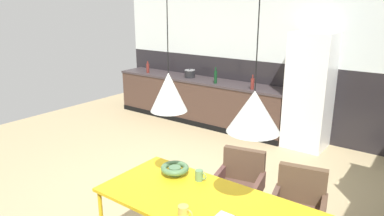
{
  "coord_description": "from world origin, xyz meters",
  "views": [
    {
      "loc": [
        2.64,
        -2.94,
        2.31
      ],
      "look_at": [
        -0.02,
        0.65,
        0.99
      ],
      "focal_mm": 32.88,
      "sensor_mm": 36.0,
      "label": 1
    }
  ],
  "objects_px": {
    "armchair_far_side": "(299,201)",
    "mug_glass_clear": "(184,212)",
    "armchair_facing_counter": "(240,178)",
    "cooking_pot": "(190,74)",
    "bottle_wine_green": "(216,77)",
    "fruit_bowl": "(175,169)",
    "mug_white_ceramic": "(199,175)",
    "bottle_oil_tall": "(148,68)",
    "pendant_lamp_over_table_near": "(169,92)",
    "dining_table": "(208,207)",
    "pendant_lamp_over_table_far": "(254,111)",
    "bottle_vinegar_dark": "(252,84)",
    "refrigerator_column": "(310,91)"
  },
  "relations": [
    {
      "from": "armchair_far_side",
      "to": "mug_glass_clear",
      "type": "bearing_deg",
      "value": 54.88
    },
    {
      "from": "armchair_facing_counter",
      "to": "cooking_pot",
      "type": "relative_size",
      "value": 3.79
    },
    {
      "from": "bottle_wine_green",
      "to": "armchair_far_side",
      "type": "bearing_deg",
      "value": -44.05
    },
    {
      "from": "fruit_bowl",
      "to": "mug_white_ceramic",
      "type": "bearing_deg",
      "value": 10.19
    },
    {
      "from": "bottle_oil_tall",
      "to": "pendant_lamp_over_table_near",
      "type": "relative_size",
      "value": 0.23
    },
    {
      "from": "mug_glass_clear",
      "to": "bottle_oil_tall",
      "type": "bearing_deg",
      "value": 136.24
    },
    {
      "from": "mug_glass_clear",
      "to": "pendant_lamp_over_table_near",
      "type": "xyz_separation_m",
      "value": [
        -0.35,
        0.27,
        0.83
      ]
    },
    {
      "from": "dining_table",
      "to": "pendant_lamp_over_table_far",
      "type": "bearing_deg",
      "value": -4.99
    },
    {
      "from": "armchair_far_side",
      "to": "bottle_vinegar_dark",
      "type": "distance_m",
      "value": 3.05
    },
    {
      "from": "refrigerator_column",
      "to": "bottle_wine_green",
      "type": "bearing_deg",
      "value": -174.71
    },
    {
      "from": "armchair_facing_counter",
      "to": "fruit_bowl",
      "type": "height_order",
      "value": "fruit_bowl"
    },
    {
      "from": "armchair_facing_counter",
      "to": "pendant_lamp_over_table_near",
      "type": "xyz_separation_m",
      "value": [
        -0.17,
        -0.96,
        1.12
      ]
    },
    {
      "from": "mug_white_ceramic",
      "to": "pendant_lamp_over_table_far",
      "type": "relative_size",
      "value": 0.11
    },
    {
      "from": "dining_table",
      "to": "bottle_oil_tall",
      "type": "height_order",
      "value": "bottle_oil_tall"
    },
    {
      "from": "cooking_pot",
      "to": "bottle_vinegar_dark",
      "type": "height_order",
      "value": "bottle_vinegar_dark"
    },
    {
      "from": "mug_white_ceramic",
      "to": "pendant_lamp_over_table_near",
      "type": "distance_m",
      "value": 0.89
    },
    {
      "from": "dining_table",
      "to": "bottle_oil_tall",
      "type": "distance_m",
      "value": 5.11
    },
    {
      "from": "pendant_lamp_over_table_near",
      "to": "dining_table",
      "type": "bearing_deg",
      "value": 4.33
    },
    {
      "from": "bottle_oil_tall",
      "to": "refrigerator_column",
      "type": "bearing_deg",
      "value": 2.12
    },
    {
      "from": "bottle_wine_green",
      "to": "pendant_lamp_over_table_near",
      "type": "xyz_separation_m",
      "value": [
        1.7,
        -3.36,
        0.62
      ]
    },
    {
      "from": "mug_white_ceramic",
      "to": "dining_table",
      "type": "bearing_deg",
      "value": -43.36
    },
    {
      "from": "armchair_far_side",
      "to": "mug_white_ceramic",
      "type": "height_order",
      "value": "mug_white_ceramic"
    },
    {
      "from": "pendant_lamp_over_table_far",
      "to": "refrigerator_column",
      "type": "bearing_deg",
      "value": 101.98
    },
    {
      "from": "pendant_lamp_over_table_near",
      "to": "refrigerator_column",
      "type": "bearing_deg",
      "value": 89.77
    },
    {
      "from": "bottle_oil_tall",
      "to": "armchair_facing_counter",
      "type": "bearing_deg",
      "value": -33.7
    },
    {
      "from": "mug_glass_clear",
      "to": "pendant_lamp_over_table_near",
      "type": "bearing_deg",
      "value": 142.82
    },
    {
      "from": "dining_table",
      "to": "armchair_facing_counter",
      "type": "bearing_deg",
      "value": 102.62
    },
    {
      "from": "fruit_bowl",
      "to": "bottle_wine_green",
      "type": "distance_m",
      "value": 3.48
    },
    {
      "from": "fruit_bowl",
      "to": "mug_glass_clear",
      "type": "bearing_deg",
      "value": -45.51
    },
    {
      "from": "dining_table",
      "to": "pendant_lamp_over_table_far",
      "type": "relative_size",
      "value": 1.73
    },
    {
      "from": "cooking_pot",
      "to": "pendant_lamp_over_table_far",
      "type": "xyz_separation_m",
      "value": [
        3.18,
        -3.52,
        0.64
      ]
    },
    {
      "from": "armchair_facing_counter",
      "to": "mug_white_ceramic",
      "type": "distance_m",
      "value": 0.74
    },
    {
      "from": "refrigerator_column",
      "to": "armchair_facing_counter",
      "type": "height_order",
      "value": "refrigerator_column"
    },
    {
      "from": "pendant_lamp_over_table_far",
      "to": "dining_table",
      "type": "bearing_deg",
      "value": 175.01
    },
    {
      "from": "armchair_facing_counter",
      "to": "refrigerator_column",
      "type": "bearing_deg",
      "value": -98.87
    },
    {
      "from": "dining_table",
      "to": "mug_white_ceramic",
      "type": "distance_m",
      "value": 0.39
    },
    {
      "from": "armchair_facing_counter",
      "to": "fruit_bowl",
      "type": "relative_size",
      "value": 3.0
    },
    {
      "from": "mug_glass_clear",
      "to": "pendant_lamp_over_table_near",
      "type": "relative_size",
      "value": 0.12
    },
    {
      "from": "fruit_bowl",
      "to": "cooking_pot",
      "type": "relative_size",
      "value": 1.26
    },
    {
      "from": "bottle_wine_green",
      "to": "bottle_vinegar_dark",
      "type": "bearing_deg",
      "value": -1.95
    },
    {
      "from": "refrigerator_column",
      "to": "pendant_lamp_over_table_near",
      "type": "xyz_separation_m",
      "value": [
        -0.01,
        -3.52,
        0.69
      ]
    },
    {
      "from": "refrigerator_column",
      "to": "bottle_vinegar_dark",
      "type": "bearing_deg",
      "value": -168.83
    },
    {
      "from": "cooking_pot",
      "to": "pendant_lamp_over_table_near",
      "type": "xyz_separation_m",
      "value": [
        2.42,
        -3.51,
        0.67
      ]
    },
    {
      "from": "armchair_facing_counter",
      "to": "mug_white_ceramic",
      "type": "xyz_separation_m",
      "value": [
        -0.07,
        -0.67,
        0.29
      ]
    },
    {
      "from": "bottle_vinegar_dark",
      "to": "bottle_wine_green",
      "type": "xyz_separation_m",
      "value": [
        -0.78,
        0.03,
        0.03
      ]
    },
    {
      "from": "pendant_lamp_over_table_near",
      "to": "mug_glass_clear",
      "type": "bearing_deg",
      "value": -37.18
    },
    {
      "from": "mug_white_ceramic",
      "to": "bottle_vinegar_dark",
      "type": "height_order",
      "value": "bottle_vinegar_dark"
    },
    {
      "from": "armchair_far_side",
      "to": "pendant_lamp_over_table_near",
      "type": "bearing_deg",
      "value": 34.32
    },
    {
      "from": "armchair_far_side",
      "to": "refrigerator_column",
      "type": "bearing_deg",
      "value": -84.62
    },
    {
      "from": "cooking_pot",
      "to": "bottle_vinegar_dark",
      "type": "relative_size",
      "value": 0.83
    }
  ]
}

